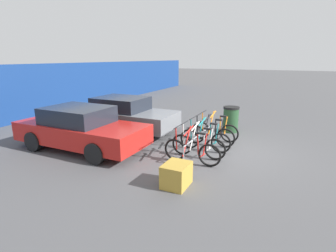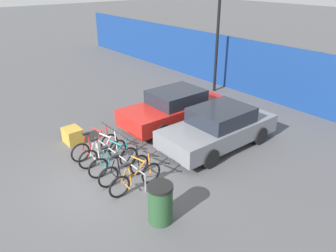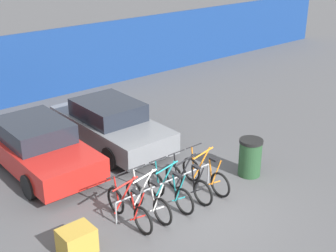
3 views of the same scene
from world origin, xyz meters
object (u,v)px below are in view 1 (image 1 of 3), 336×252
Objects in this scene: bicycle_teal at (205,139)px; car_red at (81,128)px; bicycle_red at (192,151)px; trash_bin at (231,119)px; bike_rack at (200,136)px; bicycle_black at (210,135)px; bicycle_orange at (215,130)px; bicycle_white at (198,145)px; cargo_crate at (176,175)px; car_grey at (123,115)px.

car_red reaches higher than bicycle_teal.
bicycle_red is 1.66× the size of trash_bin.
bike_rack is 0.62m from bicycle_black.
bicycle_red and bicycle_orange have the same top height.
bike_rack is 2.64m from trash_bin.
trash_bin is (1.43, -0.24, 0.14)m from bicycle_orange.
cargo_crate is at bearing -178.94° from bicycle_white.
bicycle_black is 1.00× the size of bicycle_orange.
bicycle_red is 0.40× the size of car_grey.
bicycle_orange is at bearing -3.53° from bicycle_white.
bicycle_red is 1.00× the size of bicycle_white.
cargo_crate is at bearing -104.88° from car_red.
cargo_crate is at bearing 179.27° from bicycle_orange.
bicycle_white is at bearing 176.92° from bicycle_black.
trash_bin is 5.23m from cargo_crate.
car_grey reaches higher than bike_rack.
bicycle_orange is at bearing -7.13° from bike_rack.
car_red is at bearing -179.83° from car_grey.
bicycle_white is at bearing 4.59° from cargo_crate.
bicycle_teal is 2.44× the size of cargo_crate.
bike_rack is at bearing 9.36° from bicycle_white.
bicycle_white reaches higher than trash_bin.
car_red is at bearing 136.58° from trash_bin.
trash_bin is at bearing -9.83° from bicycle_black.
trash_bin is at bearing -7.71° from bicycle_white.
bicycle_black is (1.79, 0.00, 0.00)m from bicycle_red.
bicycle_red is at bearing -84.09° from car_red.
bike_rack is 1.71× the size of bicycle_teal.
car_red is at bearing 75.12° from cargo_crate.
bicycle_red reaches higher than cargo_crate.
bicycle_teal is 1.66× the size of trash_bin.
car_red is at bearing 123.46° from bicycle_orange.
car_red is 4.04m from cargo_crate.
bicycle_teal and bicycle_orange have the same top height.
bicycle_teal is 1.00× the size of bicycle_black.
bicycle_orange is at bearing 170.50° from trash_bin.
bicycle_red and bicycle_teal have the same top height.
bicycle_orange is 1.45m from trash_bin.
bicycle_orange is at bearing 3.40° from bicycle_teal.
bicycle_teal is at bearing -3.53° from bicycle_white.
bicycle_red is 2.38m from bicycle_orange.
bicycle_orange is (1.19, -0.15, -0.10)m from bike_rack.
car_red is 1.01× the size of car_grey.
bicycle_teal and bicycle_black have the same top height.
bicycle_orange is at bearing 3.76° from bicycle_red.
bicycle_red is at bearing -172.87° from bike_rack.
bicycle_white is 0.65m from bicycle_teal.
bicycle_white and bicycle_teal have the same top height.
cargo_crate is at bearing 179.10° from trash_bin.
trash_bin is (2.61, -0.39, 0.04)m from bike_rack.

